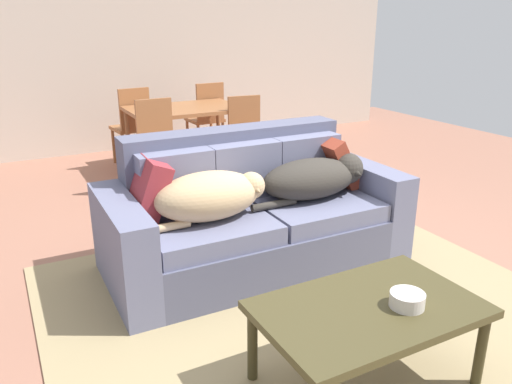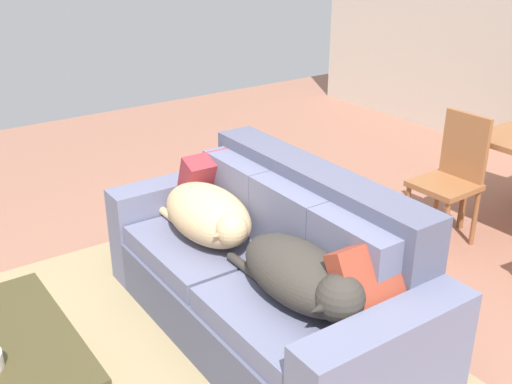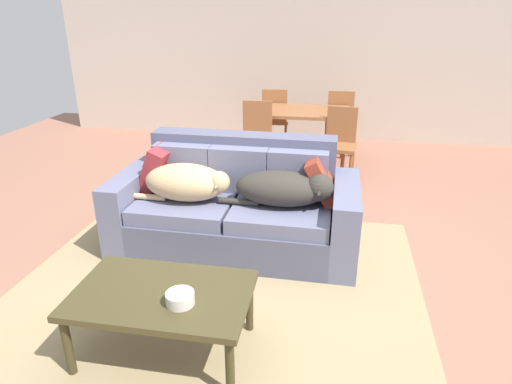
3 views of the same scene
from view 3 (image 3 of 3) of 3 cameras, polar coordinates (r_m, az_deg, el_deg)
name	(u,v)px [view 3 (image 3 of 3)]	position (r m, az deg, el deg)	size (l,w,h in m)	color
ground_plane	(261,255)	(3.80, 0.64, -8.21)	(10.00, 10.00, 0.00)	#9B6652
back_partition	(303,53)	(7.27, 6.11, 17.63)	(8.00, 0.12, 2.70)	beige
area_rug	(211,301)	(3.26, -5.91, -13.98)	(3.02, 3.03, 0.01)	#9D8960
couch	(237,207)	(3.85, -2.49, -1.95)	(2.09, 0.98, 0.93)	#52546B
dog_on_left_cushion	(188,182)	(3.69, -8.92, 1.26)	(0.86, 0.40, 0.31)	tan
dog_on_right_cushion	(285,188)	(3.55, 3.86, 0.47)	(0.93, 0.38, 0.30)	#36322C
throw_pillow_by_left_arm	(158,168)	(4.01, -12.62, 3.07)	(0.14, 0.41, 0.41)	maroon
throw_pillow_by_right_arm	(323,179)	(3.70, 8.70, 1.72)	(0.11, 0.40, 0.40)	#933725
coffee_table	(162,298)	(2.68, -12.14, -13.43)	(1.03, 0.65, 0.43)	#433C20
bowl_on_coffee_table	(180,298)	(2.52, -9.87, -13.50)	(0.16, 0.16, 0.07)	silver
dining_table	(302,116)	(5.89, 6.03, 9.88)	(1.22, 0.84, 0.75)	#965C35
dining_chair_near_left	(256,137)	(5.38, 0.01, 7.17)	(0.41, 0.41, 0.95)	#965C35
dining_chair_near_right	(340,141)	(5.39, 10.86, 6.56)	(0.44, 0.44, 0.90)	#965C35
dining_chair_far_left	(274,117)	(6.53, 2.42, 9.74)	(0.44, 0.44, 0.93)	#965C35
dining_chair_far_right	(339,119)	(6.46, 10.82, 9.34)	(0.42, 0.42, 0.93)	#965C35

